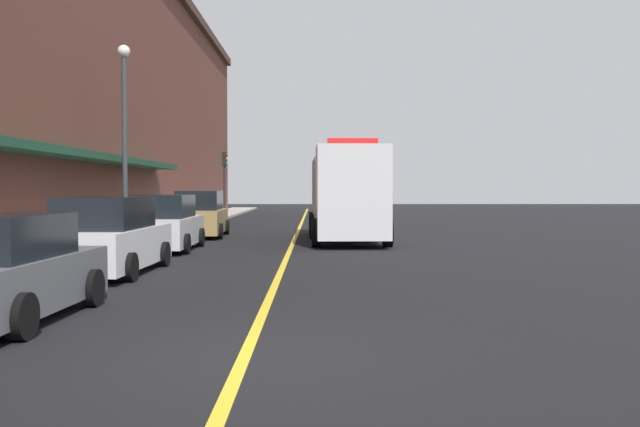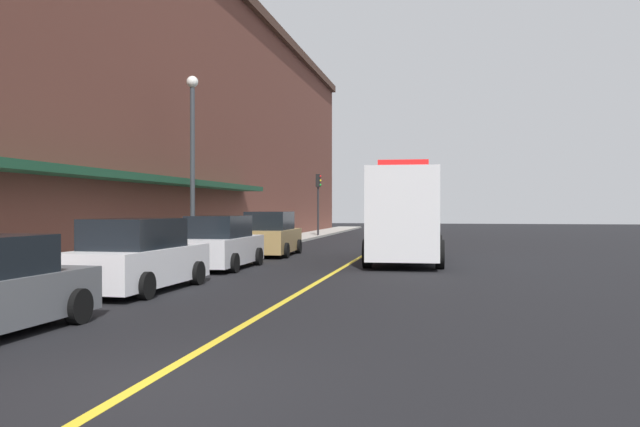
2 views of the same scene
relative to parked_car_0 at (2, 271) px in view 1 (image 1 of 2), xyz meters
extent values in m
plane|color=black|center=(3.86, 22.90, -0.76)|extent=(112.00, 112.00, 0.00)
cube|color=#9E9B93|center=(-2.34, 22.90, -0.69)|extent=(2.40, 70.00, 0.15)
cube|color=gold|center=(3.86, 22.90, -0.76)|extent=(0.16, 70.00, 0.01)
cube|color=brown|center=(-9.28, 21.90, 6.23)|extent=(11.48, 64.00, 13.98)
cube|color=#19472D|center=(-2.99, 13.90, 2.34)|extent=(1.20, 22.40, 0.24)
cube|color=#595B60|center=(0.00, 0.06, -0.19)|extent=(1.86, 4.27, 0.80)
cylinder|color=black|center=(0.91, 1.33, -0.44)|extent=(0.24, 0.65, 0.64)
cylinder|color=black|center=(0.83, -1.28, -0.44)|extent=(0.24, 0.65, 0.64)
cube|color=silver|center=(-0.18, 5.93, -0.14)|extent=(1.95, 4.81, 0.90)
cube|color=black|center=(-0.19, 5.69, 0.68)|extent=(1.71, 2.66, 0.74)
cylinder|color=black|center=(-1.07, 7.43, -0.44)|extent=(0.24, 0.65, 0.64)
cylinder|color=black|center=(0.78, 7.39, -0.44)|extent=(0.24, 0.65, 0.64)
cylinder|color=black|center=(-1.14, 4.48, -0.44)|extent=(0.24, 0.65, 0.64)
cylinder|color=black|center=(0.71, 4.43, -0.44)|extent=(0.24, 0.65, 0.64)
cube|color=silver|center=(-0.17, 12.05, -0.14)|extent=(1.80, 4.56, 0.90)
cube|color=black|center=(-0.17, 11.82, 0.68)|extent=(1.61, 2.51, 0.74)
cylinder|color=black|center=(-1.08, 13.45, -0.44)|extent=(0.22, 0.64, 0.64)
cylinder|color=black|center=(0.71, 13.47, -0.44)|extent=(0.22, 0.64, 0.64)
cylinder|color=black|center=(-1.06, 10.63, -0.44)|extent=(0.22, 0.64, 0.64)
cylinder|color=black|center=(0.73, 10.65, -0.44)|extent=(0.22, 0.64, 0.64)
cube|color=#A5844C|center=(-0.10, 18.31, -0.11)|extent=(2.04, 4.69, 0.96)
cube|color=black|center=(-0.09, 18.08, 0.76)|extent=(1.77, 2.60, 0.78)
cylinder|color=black|center=(-1.10, 19.70, -0.44)|extent=(0.24, 0.65, 0.64)
cylinder|color=black|center=(0.78, 19.78, -0.44)|extent=(0.24, 0.65, 0.64)
cylinder|color=black|center=(-0.99, 16.84, -0.44)|extent=(0.24, 0.65, 0.64)
cylinder|color=black|center=(0.89, 16.91, -0.44)|extent=(0.24, 0.65, 0.64)
cube|color=silver|center=(5.95, 13.15, 1.12)|extent=(2.50, 2.57, 3.17)
cube|color=silver|center=(5.83, 17.81, 0.99)|extent=(2.59, 6.16, 2.91)
cube|color=red|center=(5.95, 13.15, 2.82)|extent=(1.72, 0.64, 0.24)
cylinder|color=black|center=(7.18, 13.27, -0.26)|extent=(0.33, 1.01, 1.00)
cylinder|color=black|center=(4.72, 13.21, -0.26)|extent=(0.33, 1.01, 1.00)
cylinder|color=black|center=(7.08, 17.08, -0.26)|extent=(0.33, 1.01, 1.00)
cylinder|color=black|center=(4.62, 17.02, -0.26)|extent=(0.33, 1.01, 1.00)
cylinder|color=black|center=(7.02, 19.55, -0.26)|extent=(0.33, 1.01, 1.00)
cylinder|color=black|center=(4.56, 19.49, -0.26)|extent=(0.33, 1.01, 1.00)
cylinder|color=#4C4C51|center=(-1.49, 16.79, -0.09)|extent=(0.07, 0.07, 1.05)
cube|color=black|center=(-1.49, 16.79, 0.58)|extent=(0.14, 0.18, 0.28)
cylinder|color=#4C4C51|center=(-1.49, 12.33, -0.09)|extent=(0.07, 0.07, 1.05)
cube|color=black|center=(-1.49, 12.33, 0.58)|extent=(0.14, 0.18, 0.28)
cylinder|color=#4C4C51|center=(-1.49, 14.17, -0.09)|extent=(0.07, 0.07, 1.05)
cube|color=black|center=(-1.49, 14.17, 0.58)|extent=(0.14, 0.18, 0.28)
cylinder|color=#33383D|center=(-2.09, 14.22, 2.64)|extent=(0.18, 0.18, 6.50)
sphere|color=white|center=(-2.09, 14.22, 6.11)|extent=(0.44, 0.44, 0.44)
cylinder|color=#232326|center=(-1.44, 35.91, 1.09)|extent=(0.14, 0.14, 3.40)
cube|color=black|center=(-1.44, 35.91, 3.24)|extent=(0.28, 0.36, 0.90)
sphere|color=red|center=(-1.28, 35.91, 3.54)|extent=(0.16, 0.16, 0.16)
sphere|color=gold|center=(-1.28, 35.91, 3.24)|extent=(0.16, 0.16, 0.16)
sphere|color=green|center=(-1.28, 35.91, 2.94)|extent=(0.16, 0.16, 0.16)
camera|label=1|loc=(4.72, -10.31, 1.24)|focal=38.62mm
camera|label=2|loc=(7.35, -9.31, 1.31)|focal=36.77mm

